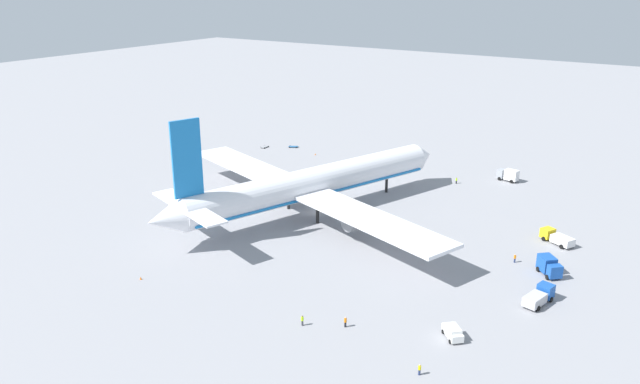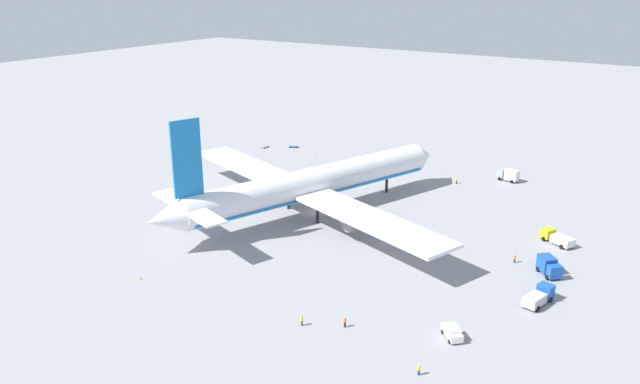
% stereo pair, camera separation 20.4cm
% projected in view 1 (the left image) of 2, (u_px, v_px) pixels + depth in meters
% --- Properties ---
extents(ground_plane, '(600.00, 600.00, 0.00)m').
position_uv_depth(ground_plane, '(314.00, 212.00, 140.39)').
color(ground_plane, gray).
extents(airliner, '(74.74, 81.24, 25.53)m').
position_uv_depth(airliner, '(309.00, 185.00, 137.44)').
color(airliner, white).
rests_on(airliner, ground).
extents(service_truck_0, '(5.36, 5.22, 3.19)m').
position_uv_depth(service_truck_0, '(549.00, 266.00, 110.73)').
color(service_truck_0, '#194CA5').
rests_on(service_truck_0, ground).
extents(service_truck_1, '(5.34, 7.28, 2.39)m').
position_uv_depth(service_truck_1, '(557.00, 237.00, 123.81)').
color(service_truck_1, yellow).
rests_on(service_truck_1, ground).
extents(service_truck_2, '(3.16, 5.68, 3.17)m').
position_uv_depth(service_truck_2, '(508.00, 175.00, 161.20)').
color(service_truck_2, '#999EA5').
rests_on(service_truck_2, ground).
extents(service_truck_3, '(7.03, 3.84, 2.68)m').
position_uv_depth(service_truck_3, '(539.00, 296.00, 101.09)').
color(service_truck_3, '#194CA5').
rests_on(service_truck_3, ground).
extents(service_van, '(4.25, 4.21, 1.97)m').
position_uv_depth(service_van, '(453.00, 332.00, 91.52)').
color(service_van, white).
rests_on(service_van, ground).
extents(baggage_cart_0, '(3.27, 1.57, 0.40)m').
position_uv_depth(baggage_cart_0, '(265.00, 147.00, 192.90)').
color(baggage_cart_0, gray).
rests_on(baggage_cart_0, ground).
extents(baggage_cart_1, '(2.48, 3.39, 0.40)m').
position_uv_depth(baggage_cart_1, '(293.00, 147.00, 193.04)').
color(baggage_cart_1, '#26598C').
rests_on(baggage_cart_1, ground).
extents(ground_worker_0, '(0.48, 0.48, 1.71)m').
position_uv_depth(ground_worker_0, '(345.00, 322.00, 94.45)').
color(ground_worker_0, black).
rests_on(ground_worker_0, ground).
extents(ground_worker_1, '(0.43, 0.43, 1.66)m').
position_uv_depth(ground_worker_1, '(515.00, 258.00, 115.69)').
color(ground_worker_1, navy).
rests_on(ground_worker_1, ground).
extents(ground_worker_2, '(0.47, 0.47, 1.73)m').
position_uv_depth(ground_worker_2, '(302.00, 320.00, 94.84)').
color(ground_worker_2, '#3F3F47').
rests_on(ground_worker_2, ground).
extents(ground_worker_3, '(0.47, 0.47, 1.62)m').
position_uv_depth(ground_worker_3, '(456.00, 181.00, 159.47)').
color(ground_worker_3, black).
rests_on(ground_worker_3, ground).
extents(ground_worker_4, '(0.56, 0.56, 1.65)m').
position_uv_depth(ground_worker_4, '(420.00, 369.00, 83.12)').
color(ground_worker_4, navy).
rests_on(ground_worker_4, ground).
extents(traffic_cone_0, '(0.36, 0.36, 0.55)m').
position_uv_depth(traffic_cone_0, '(315.00, 154.00, 184.93)').
color(traffic_cone_0, orange).
rests_on(traffic_cone_0, ground).
extents(traffic_cone_1, '(0.36, 0.36, 0.55)m').
position_uv_depth(traffic_cone_1, '(141.00, 278.00, 109.38)').
color(traffic_cone_1, orange).
rests_on(traffic_cone_1, ground).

